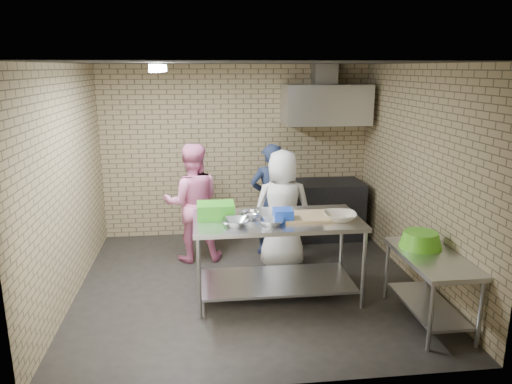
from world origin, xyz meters
TOP-DOWN VIEW (x-y plane):
  - floor at (0.00, 0.00)m, footprint 4.20×4.20m
  - ceiling at (0.00, 0.00)m, footprint 4.20×4.20m
  - back_wall at (0.00, 2.00)m, footprint 4.20×0.06m
  - front_wall at (0.00, -2.00)m, footprint 4.20×0.06m
  - left_wall at (-2.10, 0.00)m, footprint 0.06×4.00m
  - right_wall at (2.10, 0.00)m, footprint 0.06×4.00m
  - prep_table at (0.28, -0.31)m, footprint 1.92×0.96m
  - side_counter at (1.80, -1.10)m, footprint 0.60×1.20m
  - stove at (1.35, 1.65)m, footprint 1.20×0.70m
  - range_hood at (1.35, 1.70)m, footprint 1.30×0.60m
  - hood_duct at (1.35, 1.85)m, footprint 0.35×0.30m
  - wall_shelf at (1.65, 1.89)m, footprint 0.80×0.20m
  - fluorescent_fixture at (-1.00, 0.00)m, footprint 0.10×1.25m
  - green_crate at (-0.42, -0.19)m, footprint 0.43×0.32m
  - blue_tub at (0.33, -0.41)m, footprint 0.21×0.21m
  - cutting_board at (0.63, -0.33)m, footprint 0.59×0.45m
  - mixing_bowl_a at (-0.22, -0.51)m, footprint 0.33×0.33m
  - mixing_bowl_b at (-0.02, -0.26)m, footprint 0.26×0.26m
  - mixing_bowl_c at (0.18, -0.53)m, footprint 0.31×0.31m
  - ceramic_bowl at (0.98, -0.46)m, footprint 0.41×0.41m
  - green_basin at (1.78, -0.85)m, footprint 0.46×0.46m
  - bottle_green at (1.80, 1.89)m, footprint 0.06×0.06m
  - man_navy at (0.41, 1.06)m, footprint 0.63×0.45m
  - woman_pink at (-0.70, 0.94)m, footprint 0.84×0.67m
  - woman_white at (0.50, 0.56)m, footprint 0.80×0.53m

SIDE VIEW (x-z plane):
  - floor at x=0.00m, z-range 0.00..0.00m
  - side_counter at x=1.80m, z-range 0.00..0.75m
  - stove at x=1.35m, z-range 0.00..0.90m
  - prep_table at x=0.28m, z-range 0.00..0.96m
  - woman_white at x=0.50m, z-range 0.00..1.61m
  - man_navy at x=0.41m, z-range 0.00..1.62m
  - woman_pink at x=-0.70m, z-range 0.00..1.66m
  - green_basin at x=1.78m, z-range 0.75..0.92m
  - cutting_board at x=0.63m, z-range 0.96..0.99m
  - mixing_bowl_c at x=0.18m, z-range 0.96..1.03m
  - mixing_bowl_b at x=-0.02m, z-range 0.96..1.03m
  - mixing_bowl_a at x=-0.22m, z-range 0.96..1.04m
  - ceramic_bowl at x=0.98m, z-range 0.96..1.05m
  - blue_tub at x=0.33m, z-range 0.96..1.10m
  - green_crate at x=-0.42m, z-range 0.96..1.13m
  - back_wall at x=0.00m, z-range 0.00..2.70m
  - front_wall at x=0.00m, z-range 0.00..2.70m
  - left_wall at x=-2.10m, z-range 0.00..2.70m
  - right_wall at x=2.10m, z-range 0.00..2.70m
  - wall_shelf at x=1.65m, z-range 1.90..1.94m
  - bottle_green at x=1.80m, z-range 1.94..2.09m
  - range_hood at x=1.35m, z-range 1.80..2.40m
  - hood_duct at x=1.35m, z-range 2.40..2.70m
  - fluorescent_fixture at x=-1.00m, z-range 2.60..2.68m
  - ceiling at x=0.00m, z-range 2.70..2.70m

